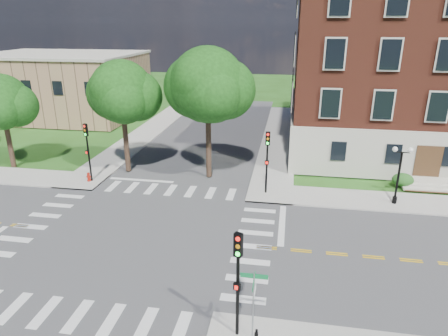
% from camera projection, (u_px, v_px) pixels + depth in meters
% --- Properties ---
extents(ground, '(160.00, 160.00, 0.00)m').
position_uv_depth(ground, '(137.00, 236.00, 24.61)').
color(ground, '#264C15').
rests_on(ground, ground).
extents(road_ew, '(90.00, 12.00, 0.01)m').
position_uv_depth(road_ew, '(137.00, 236.00, 24.61)').
color(road_ew, '#3D3D3F').
rests_on(road_ew, ground).
extents(road_ns, '(12.00, 90.00, 0.01)m').
position_uv_depth(road_ns, '(137.00, 236.00, 24.61)').
color(road_ns, '#3D3D3F').
rests_on(road_ns, ground).
extents(sidewalk_ne, '(34.00, 34.00, 0.12)m').
position_uv_depth(sidewalk_ne, '(359.00, 166.00, 36.40)').
color(sidewalk_ne, '#9E9B93').
rests_on(sidewalk_ne, ground).
extents(sidewalk_nw, '(34.00, 34.00, 0.12)m').
position_uv_depth(sidewalk_nw, '(50.00, 149.00, 41.21)').
color(sidewalk_nw, '#9E9B93').
rests_on(sidewalk_nw, ground).
extents(crosswalk_east, '(2.20, 10.20, 0.02)m').
position_uv_depth(crosswalk_east, '(253.00, 247.00, 23.49)').
color(crosswalk_east, silver).
rests_on(crosswalk_east, ground).
extents(stop_bar_east, '(0.40, 5.50, 0.00)m').
position_uv_depth(stop_bar_east, '(282.00, 225.00, 26.01)').
color(stop_bar_east, silver).
rests_on(stop_bar_east, ground).
extents(secondary_building, '(20.40, 15.40, 8.30)m').
position_uv_depth(secondary_building, '(62.00, 85.00, 54.30)').
color(secondary_building, '#A27759').
rests_on(secondary_building, ground).
extents(tree_b, '(4.64, 4.64, 8.25)m').
position_uv_depth(tree_b, '(1.00, 102.00, 33.94)').
color(tree_b, black).
rests_on(tree_b, ground).
extents(tree_c, '(5.20, 5.20, 9.51)m').
position_uv_depth(tree_c, '(122.00, 92.00, 32.69)').
color(tree_c, black).
rests_on(tree_c, ground).
extents(tree_d, '(5.97, 5.97, 10.65)m').
position_uv_depth(tree_d, '(208.00, 85.00, 31.14)').
color(tree_d, black).
rests_on(tree_d, ground).
extents(traffic_signal_se, '(0.38, 0.45, 4.80)m').
position_uv_depth(traffic_signal_se, '(238.00, 272.00, 15.73)').
color(traffic_signal_se, black).
rests_on(traffic_signal_se, ground).
extents(traffic_signal_ne, '(0.35, 0.40, 4.80)m').
position_uv_depth(traffic_signal_ne, '(267.00, 155.00, 29.52)').
color(traffic_signal_ne, black).
rests_on(traffic_signal_ne, ground).
extents(traffic_signal_nw, '(0.38, 0.46, 4.80)m').
position_uv_depth(traffic_signal_nw, '(87.00, 145.00, 31.78)').
color(traffic_signal_nw, black).
rests_on(traffic_signal_nw, ground).
extents(twin_lamp_west, '(1.36, 0.36, 4.23)m').
position_uv_depth(twin_lamp_west, '(399.00, 172.00, 27.99)').
color(twin_lamp_west, black).
rests_on(twin_lamp_west, ground).
extents(street_sign_pole, '(1.10, 1.10, 3.10)m').
position_uv_depth(street_sign_pole, '(254.00, 293.00, 15.89)').
color(street_sign_pole, gray).
rests_on(street_sign_pole, ground).
extents(fire_hydrant, '(0.35, 0.35, 0.75)m').
position_uv_depth(fire_hydrant, '(89.00, 177.00, 32.65)').
color(fire_hydrant, '#A2180C').
rests_on(fire_hydrant, ground).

